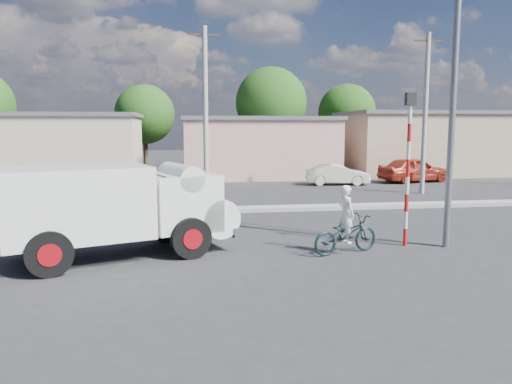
{
  "coord_description": "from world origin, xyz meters",
  "views": [
    {
      "loc": [
        -3.14,
        -11.81,
        3.44
      ],
      "look_at": [
        -0.77,
        4.11,
        1.3
      ],
      "focal_mm": 35.0,
      "sensor_mm": 36.0,
      "label": 1
    }
  ],
  "objects": [
    {
      "name": "median",
      "position": [
        0.0,
        8.0,
        0.08
      ],
      "size": [
        40.0,
        0.8,
        0.16
      ],
      "primitive_type": "cube",
      "color": "#99968E",
      "rests_on": "ground"
    },
    {
      "name": "ground_plane",
      "position": [
        0.0,
        0.0,
        0.0
      ],
      "size": [
        120.0,
        120.0,
        0.0
      ],
      "primitive_type": "plane",
      "color": "#2C2C2F",
      "rests_on": "ground"
    },
    {
      "name": "bicycle",
      "position": [
        1.21,
        0.91,
        0.52
      ],
      "size": [
        2.11,
        1.26,
        1.05
      ],
      "primitive_type": "imported",
      "rotation": [
        0.0,
        0.0,
        1.88
      ],
      "color": "black",
      "rests_on": "ground"
    },
    {
      "name": "building_row",
      "position": [
        1.1,
        22.0,
        2.13
      ],
      "size": [
        37.8,
        7.3,
        4.44
      ],
      "color": "beige",
      "rests_on": "ground"
    },
    {
      "name": "cyclist",
      "position": [
        1.21,
        0.91,
        0.79
      ],
      "size": [
        0.53,
        0.66,
        1.57
      ],
      "primitive_type": "imported",
      "rotation": [
        0.0,
        0.0,
        1.88
      ],
      "color": "white",
      "rests_on": "ground"
    },
    {
      "name": "traffic_pole",
      "position": [
        3.2,
        1.5,
        2.59
      ],
      "size": [
        0.28,
        0.18,
        4.36
      ],
      "color": "red",
      "rests_on": "ground"
    },
    {
      "name": "utility_poles",
      "position": [
        3.25,
        12.0,
        4.07
      ],
      "size": [
        35.4,
        0.24,
        8.0
      ],
      "color": "#99968E",
      "rests_on": "ground"
    },
    {
      "name": "streetlight",
      "position": [
        4.14,
        1.2,
        4.96
      ],
      "size": [
        2.34,
        0.22,
        9.0
      ],
      "color": "slate",
      "rests_on": "ground"
    },
    {
      "name": "car_cream",
      "position": [
        5.87,
        16.3,
        0.6
      ],
      "size": [
        3.81,
        1.77,
        1.21
      ],
      "primitive_type": "imported",
      "rotation": [
        0.0,
        0.0,
        1.43
      ],
      "color": "white",
      "rests_on": "ground"
    },
    {
      "name": "truck",
      "position": [
        -4.72,
        1.48,
        1.35
      ],
      "size": [
        6.25,
        3.95,
        2.43
      ],
      "rotation": [
        0.0,
        0.0,
        0.34
      ],
      "color": "black",
      "rests_on": "ground"
    },
    {
      "name": "car_red",
      "position": [
        10.98,
        17.01,
        0.76
      ],
      "size": [
        4.77,
        2.75,
        1.53
      ],
      "primitive_type": "imported",
      "rotation": [
        0.0,
        0.0,
        1.79
      ],
      "color": "maroon",
      "rests_on": "ground"
    },
    {
      "name": "tree_row",
      "position": [
        -2.27,
        28.62,
        4.83
      ],
      "size": [
        34.13,
        7.32,
        8.1
      ],
      "color": "#38281E",
      "rests_on": "ground"
    }
  ]
}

